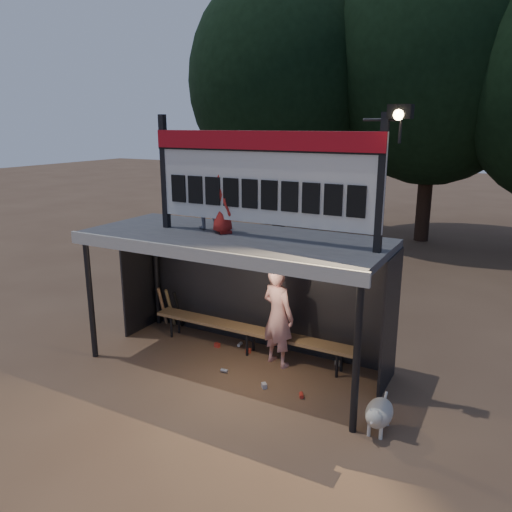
{
  "coord_description": "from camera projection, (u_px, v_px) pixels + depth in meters",
  "views": [
    {
      "loc": [
        4.06,
        -6.79,
        4.07
      ],
      "look_at": [
        0.2,
        0.4,
        1.9
      ],
      "focal_mm": 35.0,
      "sensor_mm": 36.0,
      "label": 1
    }
  ],
  "objects": [
    {
      "name": "scoreboard_assembly",
      "position": [
        264.0,
        174.0,
        7.57
      ],
      "size": [
        4.1,
        0.27,
        1.99
      ],
      "color": "black",
      "rests_on": "dugout_shelter"
    },
    {
      "name": "dog",
      "position": [
        379.0,
        414.0,
        6.73
      ],
      "size": [
        0.36,
        0.81,
        0.49
      ],
      "color": "beige",
      "rests_on": "ground"
    },
    {
      "name": "player",
      "position": [
        278.0,
        316.0,
        8.52
      ],
      "size": [
        0.75,
        0.61,
        1.79
      ],
      "primitive_type": "imported",
      "rotation": [
        0.0,
        0.0,
        2.82
      ],
      "color": "white",
      "rests_on": "ground"
    },
    {
      "name": "bats",
      "position": [
        170.0,
        308.0,
        10.2
      ],
      "size": [
        0.48,
        0.33,
        0.84
      ],
      "color": "#9E7049",
      "rests_on": "ground"
    },
    {
      "name": "litter",
      "position": [
        261.0,
        363.0,
        8.66
      ],
      "size": [
        2.36,
        1.41,
        0.08
      ],
      "color": "#B8311F",
      "rests_on": "ground"
    },
    {
      "name": "child_a",
      "position": [
        207.0,
        197.0,
        8.46
      ],
      "size": [
        0.64,
        0.58,
        1.08
      ],
      "primitive_type": "imported",
      "rotation": [
        0.0,
        0.0,
        3.54
      ],
      "color": "gray",
      "rests_on": "dugout_shelter"
    },
    {
      "name": "bench",
      "position": [
        250.0,
        331.0,
        9.04
      ],
      "size": [
        4.0,
        0.35,
        0.48
      ],
      "color": "olive",
      "rests_on": "ground"
    },
    {
      "name": "ground",
      "position": [
        235.0,
        365.0,
        8.69
      ],
      "size": [
        80.0,
        80.0,
        0.0
      ],
      "primitive_type": "plane",
      "color": "brown",
      "rests_on": "ground"
    },
    {
      "name": "tree_mid",
      "position": [
        436.0,
        58.0,
        16.44
      ],
      "size": [
        7.22,
        7.22,
        10.36
      ],
      "color": "#311E15",
      "rests_on": "ground"
    },
    {
      "name": "dugout_shelter",
      "position": [
        241.0,
        260.0,
        8.42
      ],
      "size": [
        5.1,
        2.08,
        2.32
      ],
      "color": "#3F3F41",
      "rests_on": "ground"
    },
    {
      "name": "child_b",
      "position": [
        222.0,
        202.0,
        8.14
      ],
      "size": [
        0.58,
        0.58,
        1.02
      ],
      "primitive_type": "imported",
      "rotation": [
        0.0,
        0.0,
        2.36
      ],
      "color": "#AE201A",
      "rests_on": "dugout_shelter"
    },
    {
      "name": "tree_left",
      "position": [
        280.0,
        82.0,
        17.61
      ],
      "size": [
        6.46,
        6.46,
        9.27
      ],
      "color": "#2F2014",
      "rests_on": "ground"
    }
  ]
}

